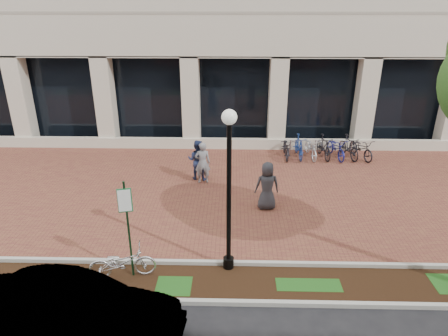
{
  "coord_description": "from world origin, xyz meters",
  "views": [
    {
      "loc": [
        -0.01,
        -13.27,
        6.52
      ],
      "look_at": [
        -0.32,
        -0.8,
        1.24
      ],
      "focal_mm": 32.0,
      "sensor_mm": 36.0,
      "label": 1
    }
  ],
  "objects_px": {
    "parking_sign": "(127,219)",
    "lamppost": "(229,185)",
    "pedestrian_left": "(203,163)",
    "pedestrian_mid": "(198,160)",
    "sedan_near_curb": "(72,319)",
    "locked_bicycle": "(122,262)",
    "bike_rack_cluster": "(324,147)",
    "pedestrian_right": "(267,186)"
  },
  "relations": [
    {
      "from": "pedestrian_mid",
      "to": "parking_sign",
      "type": "bearing_deg",
      "value": 89.14
    },
    {
      "from": "locked_bicycle",
      "to": "pedestrian_mid",
      "type": "relative_size",
      "value": 1.05
    },
    {
      "from": "locked_bicycle",
      "to": "bike_rack_cluster",
      "type": "height_order",
      "value": "bike_rack_cluster"
    },
    {
      "from": "parking_sign",
      "to": "sedan_near_curb",
      "type": "bearing_deg",
      "value": -119.67
    },
    {
      "from": "parking_sign",
      "to": "bike_rack_cluster",
      "type": "relative_size",
      "value": 0.64
    },
    {
      "from": "pedestrian_left",
      "to": "sedan_near_curb",
      "type": "height_order",
      "value": "pedestrian_left"
    },
    {
      "from": "pedestrian_right",
      "to": "sedan_near_curb",
      "type": "xyz_separation_m",
      "value": [
        -4.29,
        -5.94,
        -0.12
      ]
    },
    {
      "from": "pedestrian_right",
      "to": "locked_bicycle",
      "type": "bearing_deg",
      "value": 37.69
    },
    {
      "from": "bike_rack_cluster",
      "to": "pedestrian_right",
      "type": "bearing_deg",
      "value": -126.32
    },
    {
      "from": "parking_sign",
      "to": "pedestrian_right",
      "type": "distance_m",
      "value": 5.25
    },
    {
      "from": "sedan_near_curb",
      "to": "locked_bicycle",
      "type": "bearing_deg",
      "value": -4.36
    },
    {
      "from": "lamppost",
      "to": "sedan_near_curb",
      "type": "bearing_deg",
      "value": -139.04
    },
    {
      "from": "locked_bicycle",
      "to": "pedestrian_left",
      "type": "distance_m",
      "value": 5.97
    },
    {
      "from": "lamppost",
      "to": "pedestrian_right",
      "type": "bearing_deg",
      "value": 69.5
    },
    {
      "from": "pedestrian_right",
      "to": "bike_rack_cluster",
      "type": "xyz_separation_m",
      "value": [
        2.87,
        4.77,
        -0.35
      ]
    },
    {
      "from": "sedan_near_curb",
      "to": "parking_sign",
      "type": "bearing_deg",
      "value": -9.65
    },
    {
      "from": "parking_sign",
      "to": "lamppost",
      "type": "relative_size",
      "value": 0.62
    },
    {
      "from": "locked_bicycle",
      "to": "lamppost",
      "type": "bearing_deg",
      "value": -90.78
    },
    {
      "from": "pedestrian_left",
      "to": "locked_bicycle",
      "type": "bearing_deg",
      "value": 66.61
    },
    {
      "from": "pedestrian_right",
      "to": "bike_rack_cluster",
      "type": "height_order",
      "value": "pedestrian_right"
    },
    {
      "from": "pedestrian_left",
      "to": "pedestrian_mid",
      "type": "bearing_deg",
      "value": -64.73
    },
    {
      "from": "locked_bicycle",
      "to": "pedestrian_mid",
      "type": "height_order",
      "value": "pedestrian_mid"
    },
    {
      "from": "pedestrian_mid",
      "to": "pedestrian_right",
      "type": "bearing_deg",
      "value": 146.84
    },
    {
      "from": "parking_sign",
      "to": "lamppost",
      "type": "bearing_deg",
      "value": -4.7
    },
    {
      "from": "lamppost",
      "to": "bike_rack_cluster",
      "type": "xyz_separation_m",
      "value": [
        4.1,
        8.05,
        -1.94
      ]
    },
    {
      "from": "pedestrian_left",
      "to": "pedestrian_mid",
      "type": "xyz_separation_m",
      "value": [
        -0.22,
        0.33,
        -0.02
      ]
    },
    {
      "from": "pedestrian_right",
      "to": "lamppost",
      "type": "bearing_deg",
      "value": 63.39
    },
    {
      "from": "pedestrian_right",
      "to": "sedan_near_curb",
      "type": "height_order",
      "value": "pedestrian_right"
    },
    {
      "from": "pedestrian_mid",
      "to": "bike_rack_cluster",
      "type": "relative_size",
      "value": 0.38
    },
    {
      "from": "pedestrian_left",
      "to": "bike_rack_cluster",
      "type": "height_order",
      "value": "pedestrian_left"
    },
    {
      "from": "locked_bicycle",
      "to": "bike_rack_cluster",
      "type": "bearing_deg",
      "value": -48.91
    },
    {
      "from": "parking_sign",
      "to": "pedestrian_right",
      "type": "xyz_separation_m",
      "value": [
        3.66,
        3.68,
        -0.84
      ]
    },
    {
      "from": "pedestrian_left",
      "to": "bike_rack_cluster",
      "type": "xyz_separation_m",
      "value": [
        5.17,
        2.76,
        -0.34
      ]
    },
    {
      "from": "locked_bicycle",
      "to": "pedestrian_right",
      "type": "relative_size",
      "value": 1.01
    },
    {
      "from": "sedan_near_curb",
      "to": "pedestrian_right",
      "type": "bearing_deg",
      "value": -29.87
    },
    {
      "from": "parking_sign",
      "to": "pedestrian_left",
      "type": "xyz_separation_m",
      "value": [
        1.36,
        5.69,
        -0.85
      ]
    },
    {
      "from": "bike_rack_cluster",
      "to": "locked_bicycle",
      "type": "bearing_deg",
      "value": -133.77
    },
    {
      "from": "parking_sign",
      "to": "pedestrian_left",
      "type": "distance_m",
      "value": 5.91
    },
    {
      "from": "bike_rack_cluster",
      "to": "parking_sign",
      "type": "bearing_deg",
      "value": -132.98
    },
    {
      "from": "pedestrian_left",
      "to": "pedestrian_right",
      "type": "height_order",
      "value": "pedestrian_right"
    },
    {
      "from": "parking_sign",
      "to": "lamppost",
      "type": "distance_m",
      "value": 2.58
    },
    {
      "from": "parking_sign",
      "to": "pedestrian_left",
      "type": "bearing_deg",
      "value": 62.49
    }
  ]
}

